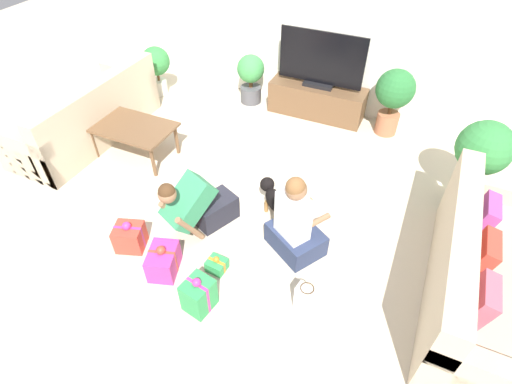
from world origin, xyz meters
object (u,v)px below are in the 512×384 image
object	(u,v)px
sofa_right	(481,277)
potted_plant_corner_right	(482,152)
tv	(321,63)
tv_console	(317,100)
gift_box_a	(199,295)
person_sitting	(295,225)
person_kneeling	(198,205)
gift_bag_a	(306,299)
gift_box_b	(163,261)
gift_box_c	(217,265)
potted_plant_back_right	(394,95)
sofa_left	(88,118)
coffee_table	(132,129)
potted_plant_corner_left	(156,65)
gift_box_d	(130,237)
potted_plant_back_left	(251,76)
dog	(273,197)

from	to	relation	value
sofa_right	potted_plant_corner_right	world-z (taller)	potted_plant_corner_right
potted_plant_corner_right	tv	bearing A→B (deg)	154.17
tv_console	tv	xyz separation A→B (m)	(0.00, 0.00, 0.57)
gift_box_a	sofa_right	bearing A→B (deg)	26.75
person_sitting	gift_box_a	distance (m)	1.10
person_kneeling	gift_bag_a	distance (m)	1.40
potted_plant_corner_right	gift_box_b	size ratio (longest dim) A/B	2.45
gift_box_a	gift_box_c	world-z (taller)	gift_box_a
tv_console	potted_plant_back_right	world-z (taller)	potted_plant_back_right
potted_plant_corner_right	sofa_left	bearing A→B (deg)	-170.22
sofa_left	gift_bag_a	xyz separation A→B (m)	(3.52, -1.32, -0.14)
tv	potted_plant_corner_right	size ratio (longest dim) A/B	1.21
sofa_left	potted_plant_corner_right	size ratio (longest dim) A/B	2.15
coffee_table	tv	xyz separation A→B (m)	(1.77, 1.91, 0.40)
coffee_table	potted_plant_corner_right	size ratio (longest dim) A/B	1.05
sofa_right	sofa_left	bearing A→B (deg)	83.05
sofa_right	gift_box_b	size ratio (longest dim) A/B	5.26
tv	gift_box_a	bearing A→B (deg)	-88.46
potted_plant_corner_right	gift_box_c	xyz separation A→B (m)	(-2.06, -2.07, -0.56)
tv	potted_plant_corner_left	distance (m)	2.49
coffee_table	potted_plant_back_right	bearing A→B (deg)	33.60
sofa_left	gift_box_a	size ratio (longest dim) A/B	5.42
tv_console	gift_box_b	xyz separation A→B (m)	(-0.41, -3.30, -0.09)
person_sitting	gift_box_b	distance (m)	1.28
sofa_left	potted_plant_back_right	world-z (taller)	potted_plant_back_right
gift_box_c	tv	bearing A→B (deg)	90.69
tv_console	gift_box_d	size ratio (longest dim) A/B	4.02
sofa_left	gift_box_a	xyz separation A→B (m)	(2.67, -1.67, -0.13)
potted_plant_back_left	gift_box_d	distance (m)	3.15
person_sitting	gift_box_a	world-z (taller)	person_sitting
gift_box_b	potted_plant_back_left	bearing A→B (deg)	100.85
sofa_left	gift_bag_a	bearing A→B (deg)	69.39
sofa_left	person_kneeling	distance (m)	2.37
dog	gift_box_b	bearing A→B (deg)	14.28
tv	potted_plant_corner_right	distance (m)	2.34
coffee_table	tv	size ratio (longest dim) A/B	0.86
gift_box_c	gift_box_d	distance (m)	0.92
potted_plant_back_left	person_sitting	xyz separation A→B (m)	(1.63, -2.48, -0.09)
coffee_table	dog	world-z (taller)	coffee_table
potted_plant_back_left	gift_box_d	xyz separation A→B (m)	(0.15, -3.13, -0.28)
potted_plant_corner_left	potted_plant_back_right	world-z (taller)	potted_plant_back_right
gift_box_b	gift_bag_a	size ratio (longest dim) A/B	1.23
gift_box_c	gift_bag_a	xyz separation A→B (m)	(0.90, -0.06, 0.09)
potted_plant_corner_left	gift_box_a	world-z (taller)	potted_plant_corner_left
gift_box_d	tv_console	bearing A→B (deg)	74.61
tv	gift_box_d	distance (m)	3.37
tv_console	gift_box_c	size ratio (longest dim) A/B	7.20
tv	potted_plant_back_left	world-z (taller)	tv
tv	potted_plant_corner_left	xyz separation A→B (m)	(-2.43, -0.43, -0.32)
gift_box_c	tv_console	bearing A→B (deg)	90.69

